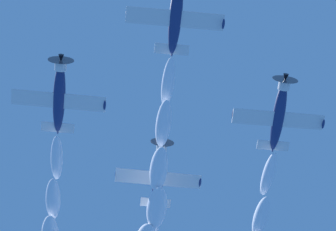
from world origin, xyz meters
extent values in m
ellipsoid|color=navy|center=(4.57, -0.94, 56.87)|extent=(5.36, 6.50, 2.46)
cube|color=white|center=(4.69, -1.08, 56.65)|extent=(8.18, 6.78, 0.90)
ellipsoid|color=navy|center=(1.11, -3.77, 56.43)|extent=(0.83, 0.96, 0.45)
ellipsoid|color=navy|center=(8.27, 1.61, 56.88)|extent=(0.83, 0.96, 0.45)
cube|color=white|center=(6.47, -3.42, 56.33)|extent=(3.19, 2.77, 0.46)
cube|color=navy|center=(6.55, -3.57, 56.86)|extent=(1.00, 1.16, 1.41)
ellipsoid|color=#1E232D|center=(4.41, -0.77, 57.37)|extent=(1.68, 1.83, 1.03)
ellipsoid|color=navy|center=(1.01, -14.79, 55.69)|extent=(5.38, 6.50, 2.18)
cylinder|color=white|center=(-0.98, -12.20, 56.18)|extent=(1.63, 1.57, 1.32)
cone|color=black|center=(-1.40, -11.64, 56.29)|extent=(0.95, 0.98, 0.67)
cylinder|color=#3F3F47|center=(-1.30, -11.77, 56.26)|extent=(2.31, 1.78, 2.58)
cube|color=white|center=(1.14, -14.94, 55.48)|extent=(8.19, 6.78, 0.75)
ellipsoid|color=navy|center=(-2.44, -17.64, 55.30)|extent=(0.82, 0.96, 0.41)
ellipsoid|color=navy|center=(4.71, -12.23, 55.67)|extent=(0.82, 0.96, 0.41)
cube|color=white|center=(2.92, -17.28, 55.28)|extent=(3.19, 2.77, 0.39)
cube|color=navy|center=(3.00, -17.42, 55.81)|extent=(0.97, 1.14, 1.37)
ellipsoid|color=#1E232D|center=(0.84, -14.60, 56.19)|extent=(1.67, 1.82, 0.96)
ellipsoid|color=navy|center=(18.42, -1.96, 55.88)|extent=(5.38, 6.50, 2.05)
cylinder|color=white|center=(16.43, 0.65, 56.33)|extent=(1.60, 1.58, 1.27)
cone|color=black|center=(16.00, 1.20, 56.42)|extent=(0.94, 0.98, 0.64)
cylinder|color=#3F3F47|center=(16.10, 1.07, 56.40)|extent=(2.24, 1.80, 2.52)
cube|color=white|center=(18.54, -2.11, 55.68)|extent=(8.20, 6.79, 0.47)
ellipsoid|color=navy|center=(14.98, -4.83, 55.62)|extent=(0.82, 0.96, 0.39)
ellipsoid|color=navy|center=(22.10, 0.62, 55.73)|extent=(0.82, 0.96, 0.39)
cube|color=white|center=(20.33, -4.45, 55.51)|extent=(3.19, 2.77, 0.28)
cube|color=navy|center=(20.41, -4.57, 56.04)|extent=(0.93, 1.14, 1.35)
ellipsoid|color=#1E232D|center=(18.26, -1.75, 56.37)|extent=(1.65, 1.82, 0.92)
ellipsoid|color=navy|center=(15.31, -15.38, 56.85)|extent=(5.37, 6.49, 2.51)
cylinder|color=white|center=(13.34, -12.81, 57.51)|extent=(1.63, 1.63, 1.32)
cone|color=black|center=(12.92, -12.26, 57.65)|extent=(0.95, 1.01, 0.68)
cylinder|color=#3F3F47|center=(13.01, -12.39, 57.62)|extent=(2.33, 1.94, 2.48)
cube|color=white|center=(15.42, -15.52, 56.63)|extent=(8.19, 6.78, 0.51)
ellipsoid|color=navy|center=(11.86, -18.25, 56.60)|extent=(0.82, 0.96, 0.45)
ellipsoid|color=navy|center=(18.98, -12.80, 56.65)|extent=(0.82, 0.96, 0.45)
cube|color=white|center=(17.20, -17.85, 56.26)|extent=(3.19, 2.77, 0.32)
cube|color=navy|center=(17.31, -18.00, 56.78)|extent=(0.97, 1.20, 1.42)
ellipsoid|color=#1E232D|center=(15.17, -15.20, 57.35)|extent=(1.67, 1.84, 1.02)
ellipsoid|color=white|center=(8.48, -6.06, 55.80)|extent=(4.63, 5.52, 2.20)
ellipsoid|color=white|center=(10.95, -9.27, 54.92)|extent=(4.89, 5.74, 2.48)
ellipsoid|color=white|center=(13.86, -13.12, 54.07)|extent=(5.15, 5.95, 2.77)
ellipsoid|color=white|center=(16.27, -16.68, 53.35)|extent=(5.41, 6.17, 3.06)
ellipsoid|color=white|center=(4.75, -19.66, 54.49)|extent=(4.63, 5.52, 2.20)
ellipsoid|color=white|center=(7.72, -23.60, 53.82)|extent=(4.89, 5.74, 2.48)
ellipsoid|color=white|center=(22.17, -7.01, 54.73)|extent=(4.63, 5.52, 2.20)
ellipsoid|color=white|center=(25.16, -10.63, 54.08)|extent=(4.89, 5.74, 2.48)
ellipsoid|color=white|center=(18.91, -20.16, 55.68)|extent=(4.63, 5.52, 2.20)
camera|label=1|loc=(-5.09, 16.37, 2.16)|focal=66.42mm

